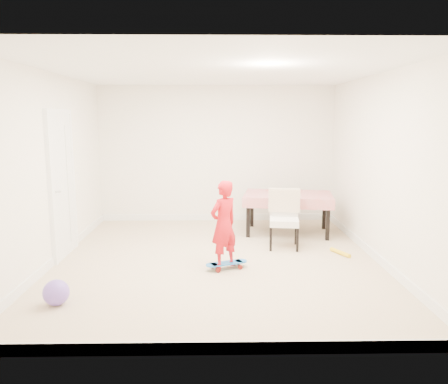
{
  "coord_description": "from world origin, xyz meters",
  "views": [
    {
      "loc": [
        -0.01,
        -5.92,
        1.98
      ],
      "look_at": [
        0.1,
        0.2,
        0.95
      ],
      "focal_mm": 35.0,
      "sensor_mm": 36.0,
      "label": 1
    }
  ],
  "objects_px": {
    "dining_chair": "(284,219)",
    "child": "(224,227)",
    "skateboard": "(227,266)",
    "dining_table": "(288,213)",
    "balloon": "(56,293)"
  },
  "relations": [
    {
      "from": "dining_chair",
      "to": "child",
      "type": "relative_size",
      "value": 0.78
    },
    {
      "from": "skateboard",
      "to": "child",
      "type": "distance_m",
      "value": 0.54
    },
    {
      "from": "dining_table",
      "to": "child",
      "type": "xyz_separation_m",
      "value": [
        -1.15,
        -1.86,
        0.23
      ]
    },
    {
      "from": "dining_table",
      "to": "skateboard",
      "type": "distance_m",
      "value": 2.18
    },
    {
      "from": "dining_table",
      "to": "child",
      "type": "distance_m",
      "value": 2.2
    },
    {
      "from": "dining_chair",
      "to": "balloon",
      "type": "bearing_deg",
      "value": -136.13
    },
    {
      "from": "dining_chair",
      "to": "skateboard",
      "type": "xyz_separation_m",
      "value": [
        -0.91,
        -0.96,
        -0.41
      ]
    },
    {
      "from": "dining_table",
      "to": "child",
      "type": "height_order",
      "value": "child"
    },
    {
      "from": "dining_table",
      "to": "skateboard",
      "type": "relative_size",
      "value": 2.56
    },
    {
      "from": "skateboard",
      "to": "balloon",
      "type": "distance_m",
      "value": 2.17
    },
    {
      "from": "dining_table",
      "to": "child",
      "type": "relative_size",
      "value": 1.29
    },
    {
      "from": "balloon",
      "to": "skateboard",
      "type": "bearing_deg",
      "value": 30.93
    },
    {
      "from": "dining_table",
      "to": "balloon",
      "type": "relative_size",
      "value": 5.33
    },
    {
      "from": "dining_table",
      "to": "skateboard",
      "type": "bearing_deg",
      "value": -111.57
    },
    {
      "from": "dining_table",
      "to": "dining_chair",
      "type": "height_order",
      "value": "dining_chair"
    }
  ]
}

